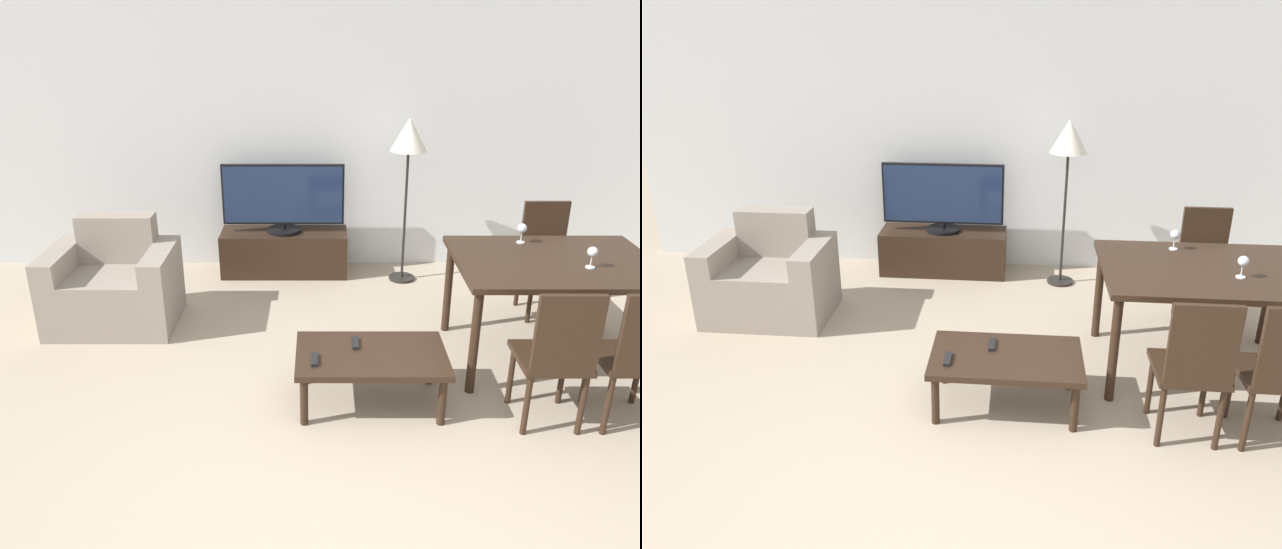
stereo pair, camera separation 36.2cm
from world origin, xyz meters
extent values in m
cube|color=silver|center=(0.00, 3.77, 1.35)|extent=(7.10, 0.06, 2.70)
cube|color=gray|center=(-1.83, 2.41, 0.22)|extent=(0.61, 0.71, 0.45)
cube|color=gray|center=(-1.83, 2.67, 0.64)|extent=(0.61, 0.20, 0.39)
cube|color=gray|center=(-2.22, 2.41, 0.31)|extent=(0.18, 0.71, 0.63)
cube|color=gray|center=(-1.43, 2.41, 0.31)|extent=(0.18, 0.71, 0.63)
cube|color=black|center=(-0.53, 3.49, 0.21)|extent=(1.19, 0.42, 0.41)
cylinder|color=black|center=(-0.53, 3.49, 0.43)|extent=(0.32, 0.32, 0.03)
cylinder|color=black|center=(-0.53, 3.49, 0.47)|extent=(0.04, 0.04, 0.05)
cube|color=black|center=(-0.53, 3.49, 0.78)|extent=(1.13, 0.04, 0.56)
cube|color=#19284C|center=(-0.53, 3.47, 0.78)|extent=(1.09, 0.01, 0.53)
cube|color=black|center=(0.13, 1.29, 0.34)|extent=(0.94, 0.57, 0.04)
cylinder|color=black|center=(-0.29, 1.06, 0.16)|extent=(0.05, 0.05, 0.32)
cylinder|color=black|center=(0.54, 1.06, 0.16)|extent=(0.05, 0.05, 0.32)
cylinder|color=black|center=(-0.29, 1.52, 0.16)|extent=(0.05, 0.05, 0.32)
cylinder|color=black|center=(0.54, 1.52, 0.16)|extent=(0.05, 0.05, 0.32)
cube|color=black|center=(1.42, 1.86, 0.75)|extent=(1.35, 1.00, 0.04)
cylinder|color=black|center=(0.80, 1.42, 0.36)|extent=(0.06, 0.06, 0.73)
cylinder|color=black|center=(0.80, 2.30, 0.36)|extent=(0.06, 0.06, 0.73)
cylinder|color=black|center=(2.03, 2.30, 0.36)|extent=(0.06, 0.06, 0.73)
cube|color=black|center=(1.18, 1.13, 0.42)|extent=(0.40, 0.40, 0.04)
cylinder|color=black|center=(1.02, 1.29, 0.20)|extent=(0.04, 0.04, 0.40)
cylinder|color=black|center=(1.34, 1.29, 0.20)|extent=(0.04, 0.04, 0.40)
cylinder|color=black|center=(1.02, 0.97, 0.20)|extent=(0.04, 0.04, 0.40)
cylinder|color=black|center=(1.34, 0.97, 0.20)|extent=(0.04, 0.04, 0.40)
cube|color=black|center=(1.18, 0.95, 0.68)|extent=(0.37, 0.04, 0.48)
cube|color=black|center=(1.65, 2.59, 0.42)|extent=(0.40, 0.40, 0.04)
cylinder|color=black|center=(1.49, 2.42, 0.20)|extent=(0.04, 0.04, 0.40)
cylinder|color=black|center=(1.81, 2.42, 0.20)|extent=(0.04, 0.04, 0.40)
cylinder|color=black|center=(1.49, 2.75, 0.20)|extent=(0.04, 0.04, 0.40)
cylinder|color=black|center=(1.81, 2.75, 0.20)|extent=(0.04, 0.04, 0.40)
cube|color=black|center=(1.65, 2.77, 0.68)|extent=(0.37, 0.04, 0.48)
cube|color=black|center=(1.65, 1.13, 0.42)|extent=(0.40, 0.40, 0.04)
cylinder|color=black|center=(1.49, 1.29, 0.20)|extent=(0.04, 0.04, 0.40)
cylinder|color=black|center=(1.49, 0.97, 0.20)|extent=(0.04, 0.04, 0.40)
cylinder|color=black|center=(0.58, 3.32, 0.01)|extent=(0.24, 0.24, 0.02)
cylinder|color=black|center=(0.58, 3.32, 0.62)|extent=(0.02, 0.02, 1.19)
cone|color=white|center=(0.58, 3.32, 1.35)|extent=(0.32, 0.32, 0.28)
cube|color=black|center=(-0.22, 1.19, 0.37)|extent=(0.04, 0.15, 0.02)
cube|color=black|center=(0.04, 1.40, 0.37)|extent=(0.04, 0.15, 0.02)
cylinder|color=silver|center=(1.28, 2.20, 0.77)|extent=(0.06, 0.06, 0.01)
cylinder|color=silver|center=(1.28, 2.20, 0.81)|extent=(0.01, 0.01, 0.07)
sphere|color=silver|center=(1.28, 2.20, 0.88)|extent=(0.07, 0.07, 0.07)
cylinder|color=silver|center=(1.59, 1.71, 0.77)|extent=(0.06, 0.06, 0.01)
cylinder|color=silver|center=(1.59, 1.71, 0.81)|extent=(0.01, 0.01, 0.07)
sphere|color=silver|center=(1.59, 1.71, 0.88)|extent=(0.07, 0.07, 0.07)
camera|label=1|loc=(-0.19, -2.10, 2.30)|focal=35.00mm
camera|label=2|loc=(0.17, -2.08, 2.30)|focal=35.00mm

